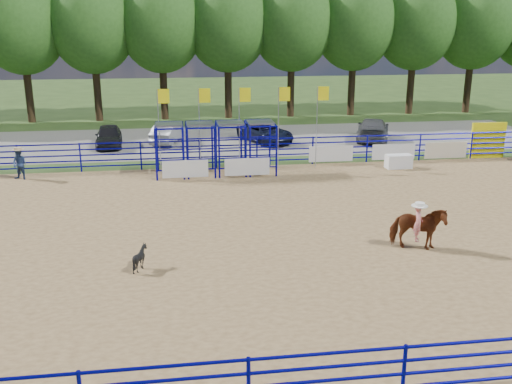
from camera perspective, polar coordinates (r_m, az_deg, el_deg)
The scene contains 14 objects.
ground at distance 20.75m, azimuth 3.99°, elevation -4.08°, with size 120.00×120.00×0.00m, color #3A5522.
arena_dirt at distance 20.75m, azimuth 3.99°, elevation -4.06°, with size 30.00×20.00×0.02m, color #A07F50.
gravel_strip at distance 36.94m, azimuth -1.44°, elevation 5.23°, with size 40.00×10.00×0.01m, color gray.
announcer_table at distance 30.52m, azimuth 14.07°, elevation 2.99°, with size 1.32×0.62×0.71m, color white.
horse_and_rider at distance 19.66m, azimuth 15.88°, elevation -3.27°, with size 1.95×1.37×2.25m.
calf at distance 17.93m, azimuth -11.52°, elevation -6.48°, with size 0.61×0.68×0.75m, color black.
spectator_cowboy at distance 29.62m, azimuth -22.57°, elevation 2.66°, with size 0.88×0.79×1.55m.
car_a at distance 35.97m, azimuth -14.51°, elevation 5.46°, with size 1.53×3.81×1.30m, color black.
car_b at distance 36.32m, azimuth -8.82°, elevation 5.83°, with size 1.30×3.72×1.22m, color gray.
car_c at distance 36.18m, azimuth 0.93°, elevation 6.00°, with size 2.05×4.44×1.23m, color black.
car_d at distance 37.46m, azimuth 11.61°, elevation 6.15°, with size 1.95×4.80×1.39m, color #515153.
perimeter_fence at distance 20.50m, azimuth 4.03°, elevation -2.12°, with size 30.10×20.10×1.50m.
chute_assembly at distance 28.55m, azimuth -3.36°, elevation 4.36°, with size 19.32×2.41×4.20m.
treeline at distance 45.15m, azimuth -2.89°, elevation 16.92°, with size 56.40×6.40×11.24m.
Camera 1 is at (-4.12, -18.97, 7.35)m, focal length 40.00 mm.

